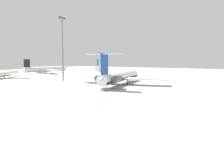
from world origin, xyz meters
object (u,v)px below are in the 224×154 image
(ground_crew_near_tail, at_px, (94,76))
(safety_cone_nose, at_px, (50,87))
(main_jetliner, at_px, (120,77))
(light_mast, at_px, (63,47))
(airliner_mid_right, at_px, (47,69))
(airliner_far_right, at_px, (102,67))
(airliner_mid_left, at_px, (5,74))
(ground_crew_near_nose, at_px, (174,80))
(safety_cone_wingtip, at_px, (97,78))
(ground_crew_portside, at_px, (158,78))

(ground_crew_near_tail, relative_size, safety_cone_nose, 3.31)
(main_jetliner, bearing_deg, light_mast, 82.06)
(airliner_mid_right, relative_size, airliner_far_right, 1.00)
(airliner_mid_left, relative_size, light_mast, 0.87)
(airliner_mid_right, bearing_deg, ground_crew_near_tail, -92.28)
(ground_crew_near_nose, bearing_deg, main_jetliner, 3.76)
(airliner_mid_left, relative_size, safety_cone_wingtip, 45.76)
(safety_cone_wingtip, bearing_deg, safety_cone_nose, -171.57)
(ground_crew_near_nose, bearing_deg, safety_cone_wingtip, -43.22)
(main_jetliner, bearing_deg, airliner_mid_right, 58.26)
(safety_cone_wingtip, bearing_deg, airliner_mid_right, 71.98)
(main_jetliner, height_order, light_mast, light_mast)
(airliner_mid_left, height_order, safety_cone_nose, airliner_mid_left)
(main_jetliner, distance_m, airliner_mid_right, 84.11)
(airliner_mid_left, distance_m, ground_crew_portside, 79.11)
(safety_cone_nose, height_order, light_mast, light_mast)
(ground_crew_near_tail, distance_m, safety_cone_nose, 38.94)
(ground_crew_near_nose, height_order, ground_crew_near_tail, ground_crew_near_tail)
(ground_crew_portside, distance_m, safety_cone_nose, 50.63)
(safety_cone_wingtip, bearing_deg, airliner_mid_left, 116.61)
(ground_crew_near_nose, bearing_deg, safety_cone_nose, 5.38)
(main_jetliner, xyz_separation_m, ground_crew_near_tail, (17.92, 24.14, -2.13))
(ground_crew_near_tail, distance_m, ground_crew_portside, 32.91)
(airliner_mid_left, xyz_separation_m, ground_crew_near_tail, (21.69, -41.79, -1.18))
(ground_crew_near_tail, xyz_separation_m, safety_cone_nose, (-38.23, -7.31, -0.88))
(safety_cone_wingtip, bearing_deg, ground_crew_near_tail, 92.15)
(ground_crew_portside, bearing_deg, ground_crew_near_tail, 16.39)
(light_mast, bearing_deg, ground_crew_near_nose, -69.31)
(ground_crew_near_tail, bearing_deg, airliner_far_right, 28.10)
(safety_cone_wingtip, bearing_deg, ground_crew_near_nose, -89.75)
(main_jetliner, distance_m, airliner_mid_left, 66.05)
(airliner_mid_right, relative_size, ground_crew_portside, 19.40)
(ground_crew_portside, bearing_deg, airliner_mid_left, 26.64)
(ground_crew_near_nose, bearing_deg, airliner_mid_left, -28.63)
(airliner_mid_left, distance_m, safety_cone_nose, 51.86)
(airliner_mid_left, bearing_deg, ground_crew_near_tail, -89.55)
(airliner_far_right, xyz_separation_m, ground_crew_portside, (-59.90, -67.83, -1.84))
(airliner_mid_left, xyz_separation_m, ground_crew_near_nose, (21.92, -82.72, -1.19))
(main_jetliner, relative_size, ground_crew_near_tail, 22.66)
(airliner_mid_left, relative_size, safety_cone_nose, 45.76)
(main_jetliner, xyz_separation_m, airliner_mid_left, (-3.77, 65.93, -0.94))
(main_jetliner, relative_size, airliner_mid_left, 1.64)
(airliner_mid_left, xyz_separation_m, ground_crew_portside, (27.42, -74.20, -1.27))
(airliner_far_right, distance_m, ground_crew_near_nose, 100.54)
(airliner_mid_right, relative_size, light_mast, 1.12)
(airliner_mid_right, relative_size, ground_crew_near_tail, 17.90)
(airliner_mid_left, bearing_deg, ground_crew_near_nose, -102.14)
(airliner_mid_left, distance_m, airliner_mid_right, 40.58)
(ground_crew_near_tail, bearing_deg, airliner_mid_right, 71.13)
(airliner_mid_left, bearing_deg, safety_cone_nose, -135.60)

